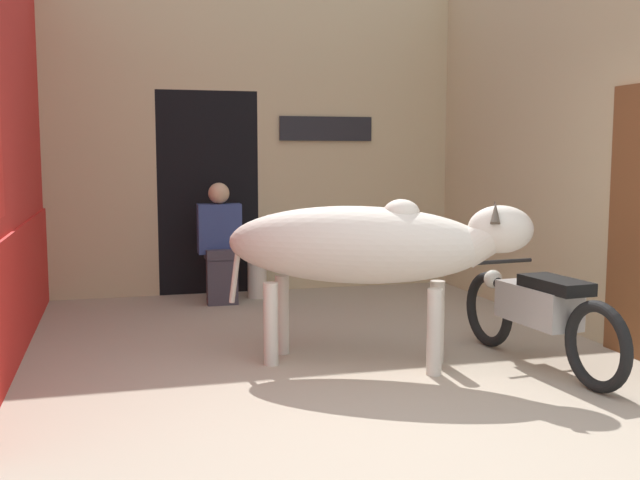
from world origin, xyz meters
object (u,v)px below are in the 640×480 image
at_px(motorcycle_near, 538,311).
at_px(plastic_stool, 257,275).
at_px(cow, 367,246).
at_px(shopkeeper_seated, 220,240).

height_order(motorcycle_near, plastic_stool, motorcycle_near).
height_order(cow, plastic_stool, cow).
relative_size(cow, shopkeeper_seated, 1.73).
distance_m(shopkeeper_seated, plastic_stool, 0.62).
bearing_deg(plastic_stool, shopkeeper_seated, -157.44).
distance_m(cow, plastic_stool, 2.90).
distance_m(motorcycle_near, shopkeeper_seated, 3.60).
height_order(shopkeeper_seated, plastic_stool, shopkeeper_seated).
distance_m(cow, shopkeeper_seated, 2.74).
distance_m(cow, motorcycle_near, 1.35).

